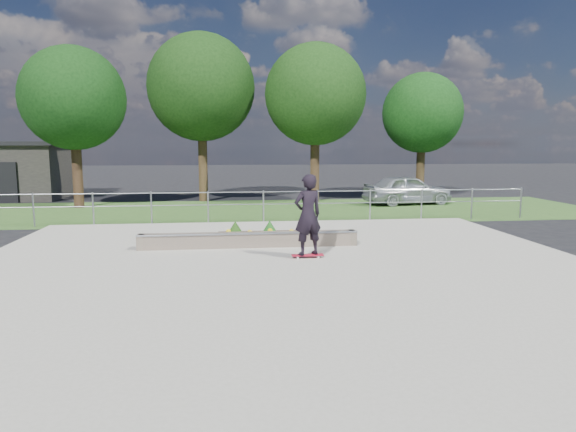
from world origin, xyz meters
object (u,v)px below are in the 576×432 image
object	(u,v)px
skateboarder	(308,215)
parked_car	(407,190)
planter_bed	(270,236)
grind_ledge	(249,240)

from	to	relation	value
skateboarder	parked_car	size ratio (longest dim) A/B	0.50
skateboarder	parked_car	distance (m)	12.94
planter_bed	skateboarder	bearing A→B (deg)	-70.69
planter_bed	parked_car	xyz separation A→B (m)	(7.31, 8.99, 0.47)
grind_ledge	parked_car	size ratio (longest dim) A/B	1.43
grind_ledge	parked_car	world-z (taller)	parked_car
planter_bed	parked_car	distance (m)	11.60
parked_car	grind_ledge	bearing A→B (deg)	131.96
grind_ledge	planter_bed	distance (m)	0.89
planter_bed	parked_car	size ratio (longest dim) A/B	0.72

